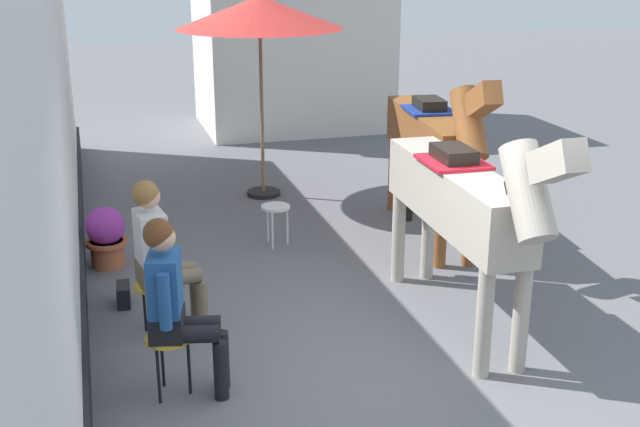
% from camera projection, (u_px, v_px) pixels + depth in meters
% --- Properties ---
extents(ground_plane, '(40.00, 40.00, 0.00)m').
position_uv_depth(ground_plane, '(309.00, 251.00, 8.91)').
color(ground_plane, slate).
extents(pub_facade_wall, '(0.34, 14.00, 3.40)m').
position_uv_depth(pub_facade_wall, '(47.00, 167.00, 6.38)').
color(pub_facade_wall, white).
rests_on(pub_facade_wall, ground_plane).
extents(distant_cottage, '(3.40, 2.60, 3.50)m').
position_uv_depth(distant_cottage, '(291.00, 25.00, 14.41)').
color(distant_cottage, silver).
rests_on(distant_cottage, ground_plane).
extents(seated_visitor_near, '(0.61, 0.48, 1.39)m').
position_uv_depth(seated_visitor_near, '(175.00, 299.00, 5.86)').
color(seated_visitor_near, gold).
rests_on(seated_visitor_near, ground_plane).
extents(seated_visitor_far, '(0.61, 0.49, 1.39)m').
position_uv_depth(seated_visitor_far, '(159.00, 250.00, 6.79)').
color(seated_visitor_far, gold).
rests_on(seated_visitor_far, ground_plane).
extents(saddled_horse_near, '(0.52, 3.00, 2.06)m').
position_uv_depth(saddled_horse_near, '(463.00, 201.00, 6.81)').
color(saddled_horse_near, '#B2A899').
rests_on(saddled_horse_near, ground_plane).
extents(saddled_horse_far, '(0.69, 2.99, 2.06)m').
position_uv_depth(saddled_horse_far, '(434.00, 139.00, 8.93)').
color(saddled_horse_far, brown).
rests_on(saddled_horse_far, ground_plane).
extents(flower_planter_farthest, '(0.43, 0.43, 0.64)m').
position_uv_depth(flower_planter_farthest, '(106.00, 236.00, 8.40)').
color(flower_planter_farthest, '#A85638').
rests_on(flower_planter_farthest, ground_plane).
extents(cafe_parasol, '(2.10, 2.10, 2.58)m').
position_uv_depth(cafe_parasol, '(260.00, 14.00, 10.11)').
color(cafe_parasol, black).
rests_on(cafe_parasol, ground_plane).
extents(spare_stool_white, '(0.32, 0.32, 0.46)m').
position_uv_depth(spare_stool_white, '(276.00, 211.00, 8.96)').
color(spare_stool_white, white).
rests_on(spare_stool_white, ground_plane).
extents(satchel_bag, '(0.14, 0.29, 0.20)m').
position_uv_depth(satchel_bag, '(124.00, 295.00, 7.57)').
color(satchel_bag, black).
rests_on(satchel_bag, ground_plane).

